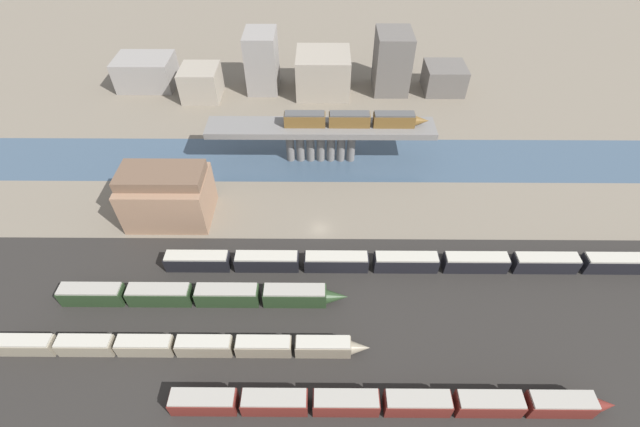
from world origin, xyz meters
name	(u,v)px	position (x,y,z in m)	size (l,w,h in m)	color
ground_plane	(320,229)	(0.00, 0.00, 0.00)	(400.00, 400.00, 0.00)	#756B5B
railbed_yard	(319,325)	(0.00, -24.00, 0.00)	(280.00, 42.00, 0.01)	#282623
river_water	(321,159)	(0.00, 25.17, 0.00)	(320.00, 18.32, 0.01)	#3D5166
bridge	(321,133)	(0.00, 25.17, 8.34)	(56.67, 8.11, 10.55)	slate
train_on_bridge	(355,119)	(8.32, 25.17, 12.24)	(35.35, 2.87, 3.47)	brown
train_yard_near	(390,403)	(11.08, -38.66, 1.86)	(69.06, 3.08, 3.79)	#5B1E19
train_yard_mid	(181,346)	(-23.56, -29.21, 1.69)	(63.63, 2.66, 3.44)	gray
train_yard_far	(201,295)	(-22.23, -19.03, 1.97)	(53.97, 3.08, 4.02)	#23381E
train_yard_outer	(448,262)	(25.86, -10.84, 1.88)	(115.18, 2.92, 3.82)	black
warehouse_building	(167,195)	(-33.58, 4.14, 6.13)	(18.22, 12.39, 12.89)	#937056
city_block_far_left	(146,72)	(-56.57, 64.67, 4.72)	(17.70, 12.83, 9.45)	gray
city_block_left	(201,83)	(-37.37, 57.65, 4.74)	(11.48, 11.59, 9.47)	gray
city_block_center	(262,61)	(-18.59, 63.47, 9.04)	(9.47, 12.55, 18.08)	gray
city_block_right	(323,73)	(0.57, 61.31, 6.25)	(16.56, 15.51, 12.51)	gray
city_block_far_right	(392,62)	(22.10, 63.28, 9.11)	(10.68, 13.38, 18.22)	#605B56
city_block_tall	(444,78)	(39.16, 62.32, 4.12)	(12.43, 11.69, 8.24)	#605B56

